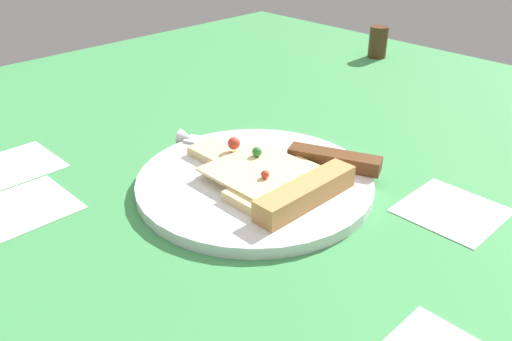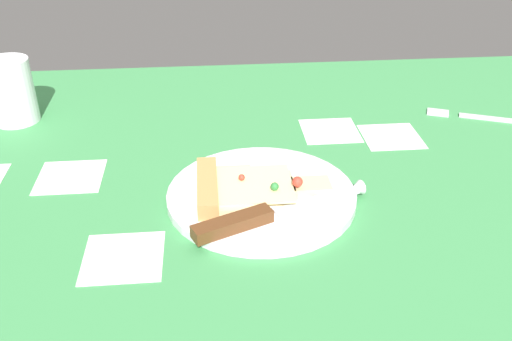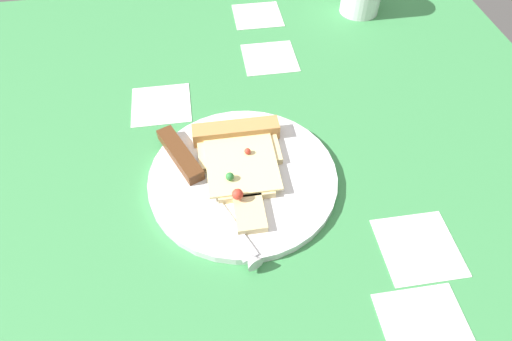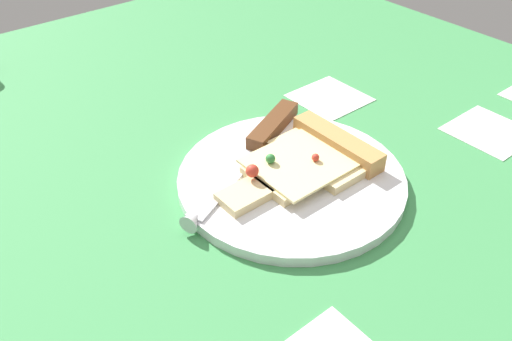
# 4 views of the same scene
# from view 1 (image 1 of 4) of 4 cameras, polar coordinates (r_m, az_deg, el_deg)

# --- Properties ---
(ground_plane) EXTENTS (1.14, 1.14, 0.03)m
(ground_plane) POSITION_cam_1_polar(r_m,az_deg,el_deg) (0.63, 0.54, -0.09)
(ground_plane) COLOR #3D8C4C
(ground_plane) RESTS_ON ground
(plate) EXTENTS (0.25, 0.25, 0.01)m
(plate) POSITION_cam_1_polar(r_m,az_deg,el_deg) (0.56, -0.14, -1.27)
(plate) COLOR silver
(plate) RESTS_ON ground_plane
(pizza_slice) EXTENTS (0.12, 0.17, 0.03)m
(pizza_slice) POSITION_cam_1_polar(r_m,az_deg,el_deg) (0.54, 1.78, -0.94)
(pizza_slice) COLOR beige
(pizza_slice) RESTS_ON plate
(knife) EXTENTS (0.12, 0.23, 0.02)m
(knife) POSITION_cam_1_polar(r_m,az_deg,el_deg) (0.59, 4.06, 1.78)
(knife) COLOR silver
(knife) RESTS_ON plate
(pepper_shaker) EXTENTS (0.03, 0.03, 0.06)m
(pepper_shaker) POSITION_cam_1_polar(r_m,az_deg,el_deg) (1.02, 12.88, 13.22)
(pepper_shaker) COLOR #4C2D19
(pepper_shaker) RESTS_ON ground_plane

